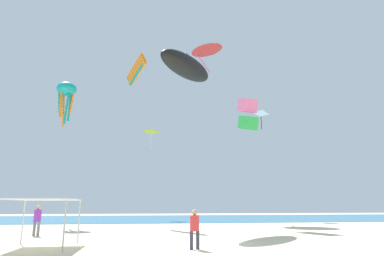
{
  "coord_description": "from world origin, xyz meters",
  "views": [
    {
      "loc": [
        -2.96,
        -17.15,
        1.97
      ],
      "look_at": [
        0.33,
        6.36,
        7.4
      ],
      "focal_mm": 31.18,
      "sensor_mm": 36.0,
      "label": 1
    }
  ],
  "objects_px": {
    "canopy_tent": "(44,201)",
    "person_near_tent": "(195,226)",
    "kite_inflatable_black": "(186,66)",
    "kite_delta_red": "(206,48)",
    "kite_box_pink": "(248,114)",
    "kite_diamond_yellow": "(151,132)",
    "person_leftmost": "(37,218)",
    "kite_parafoil_orange": "(136,71)",
    "kite_diamond_white": "(261,114)",
    "kite_octopus_teal": "(66,91)"
  },
  "relations": [
    {
      "from": "canopy_tent",
      "to": "person_near_tent",
      "type": "distance_m",
      "value": 7.29
    },
    {
      "from": "canopy_tent",
      "to": "kite_inflatable_black",
      "type": "xyz_separation_m",
      "value": [
        7.99,
        9.89,
        11.6
      ]
    },
    {
      "from": "person_near_tent",
      "to": "kite_delta_red",
      "type": "xyz_separation_m",
      "value": [
        5.43,
        25.61,
        21.68
      ]
    },
    {
      "from": "kite_delta_red",
      "to": "canopy_tent",
      "type": "bearing_deg",
      "value": -32.21
    },
    {
      "from": "kite_box_pink",
      "to": "kite_delta_red",
      "type": "bearing_deg",
      "value": -96.55
    },
    {
      "from": "person_near_tent",
      "to": "kite_diamond_yellow",
      "type": "height_order",
      "value": "kite_diamond_yellow"
    },
    {
      "from": "person_leftmost",
      "to": "canopy_tent",
      "type": "bearing_deg",
      "value": 136.57
    },
    {
      "from": "person_near_tent",
      "to": "kite_parafoil_orange",
      "type": "bearing_deg",
      "value": -93.89
    },
    {
      "from": "kite_diamond_white",
      "to": "kite_delta_red",
      "type": "xyz_separation_m",
      "value": [
        -7.72,
        -1.19,
        8.73
      ]
    },
    {
      "from": "kite_diamond_yellow",
      "to": "kite_diamond_white",
      "type": "bearing_deg",
      "value": 24.25
    },
    {
      "from": "person_near_tent",
      "to": "kite_delta_red",
      "type": "relative_size",
      "value": 0.37
    },
    {
      "from": "kite_inflatable_black",
      "to": "kite_diamond_yellow",
      "type": "relative_size",
      "value": 2.57
    },
    {
      "from": "person_near_tent",
      "to": "kite_parafoil_orange",
      "type": "height_order",
      "value": "kite_parafoil_orange"
    },
    {
      "from": "person_near_tent",
      "to": "person_leftmost",
      "type": "bearing_deg",
      "value": -55.28
    },
    {
      "from": "kite_parafoil_orange",
      "to": "kite_box_pink",
      "type": "distance_m",
      "value": 13.42
    },
    {
      "from": "person_leftmost",
      "to": "kite_box_pink",
      "type": "distance_m",
      "value": 18.82
    },
    {
      "from": "canopy_tent",
      "to": "kite_box_pink",
      "type": "bearing_deg",
      "value": 39.03
    },
    {
      "from": "kite_diamond_white",
      "to": "kite_diamond_yellow",
      "type": "height_order",
      "value": "kite_diamond_white"
    },
    {
      "from": "kite_diamond_white",
      "to": "kite_inflatable_black",
      "type": "bearing_deg",
      "value": 107.59
    },
    {
      "from": "person_near_tent",
      "to": "kite_diamond_white",
      "type": "height_order",
      "value": "kite_diamond_white"
    },
    {
      "from": "person_near_tent",
      "to": "person_leftmost",
      "type": "relative_size",
      "value": 0.91
    },
    {
      "from": "kite_delta_red",
      "to": "kite_parafoil_orange",
      "type": "bearing_deg",
      "value": -57.69
    },
    {
      "from": "kite_parafoil_orange",
      "to": "kite_octopus_teal",
      "type": "xyz_separation_m",
      "value": [
        -6.99,
        -0.21,
        -2.73
      ]
    },
    {
      "from": "kite_inflatable_black",
      "to": "kite_octopus_teal",
      "type": "xyz_separation_m",
      "value": [
        -11.54,
        7.05,
        -0.41
      ]
    },
    {
      "from": "kite_parafoil_orange",
      "to": "kite_box_pink",
      "type": "xyz_separation_m",
      "value": [
        10.38,
        -5.94,
        -6.08
      ]
    },
    {
      "from": "canopy_tent",
      "to": "kite_diamond_white",
      "type": "distance_m",
      "value": 34.34
    },
    {
      "from": "canopy_tent",
      "to": "person_near_tent",
      "type": "relative_size",
      "value": 1.94
    },
    {
      "from": "kite_inflatable_black",
      "to": "canopy_tent",
      "type": "bearing_deg",
      "value": -176.83
    },
    {
      "from": "kite_parafoil_orange",
      "to": "kite_inflatable_black",
      "type": "distance_m",
      "value": 8.88
    },
    {
      "from": "kite_diamond_white",
      "to": "kite_diamond_yellow",
      "type": "bearing_deg",
      "value": 44.92
    },
    {
      "from": "kite_inflatable_black",
      "to": "kite_box_pink",
      "type": "height_order",
      "value": "kite_inflatable_black"
    },
    {
      "from": "person_leftmost",
      "to": "kite_octopus_teal",
      "type": "relative_size",
      "value": 0.41
    },
    {
      "from": "kite_octopus_teal",
      "to": "kite_box_pink",
      "type": "height_order",
      "value": "kite_octopus_teal"
    },
    {
      "from": "person_near_tent",
      "to": "kite_inflatable_black",
      "type": "xyz_separation_m",
      "value": [
        0.98,
        11.56,
        12.69
      ]
    },
    {
      "from": "canopy_tent",
      "to": "person_leftmost",
      "type": "distance_m",
      "value": 6.45
    },
    {
      "from": "kite_diamond_white",
      "to": "kite_inflatable_black",
      "type": "height_order",
      "value": "kite_inflatable_black"
    },
    {
      "from": "kite_diamond_white",
      "to": "kite_box_pink",
      "type": "xyz_separation_m",
      "value": [
        -6.34,
        -13.93,
        -4.01
      ]
    },
    {
      "from": "kite_delta_red",
      "to": "kite_box_pink",
      "type": "bearing_deg",
      "value": 1.42
    },
    {
      "from": "canopy_tent",
      "to": "kite_diamond_yellow",
      "type": "distance_m",
      "value": 30.12
    },
    {
      "from": "canopy_tent",
      "to": "kite_parafoil_orange",
      "type": "distance_m",
      "value": 22.35
    },
    {
      "from": "kite_parafoil_orange",
      "to": "kite_diamond_yellow",
      "type": "xyz_separation_m",
      "value": [
        1.91,
        10.94,
        -4.44
      ]
    },
    {
      "from": "kite_diamond_white",
      "to": "kite_parafoil_orange",
      "type": "relative_size",
      "value": 0.61
    },
    {
      "from": "person_leftmost",
      "to": "kite_inflatable_black",
      "type": "height_order",
      "value": "kite_inflatable_black"
    },
    {
      "from": "kite_parafoil_orange",
      "to": "kite_diamond_yellow",
      "type": "distance_m",
      "value": 11.96
    },
    {
      "from": "person_leftmost",
      "to": "kite_box_pink",
      "type": "xyz_separation_m",
      "value": [
        15.81,
        5.15,
        8.83
      ]
    },
    {
      "from": "kite_parafoil_orange",
      "to": "kite_delta_red",
      "type": "height_order",
      "value": "kite_delta_red"
    },
    {
      "from": "kite_delta_red",
      "to": "kite_box_pink",
      "type": "height_order",
      "value": "kite_delta_red"
    },
    {
      "from": "canopy_tent",
      "to": "kite_octopus_teal",
      "type": "relative_size",
      "value": 0.73
    },
    {
      "from": "person_near_tent",
      "to": "kite_box_pink",
      "type": "xyz_separation_m",
      "value": [
        6.81,
        12.88,
        8.93
      ]
    },
    {
      "from": "kite_parafoil_orange",
      "to": "kite_inflatable_black",
      "type": "height_order",
      "value": "kite_parafoil_orange"
    }
  ]
}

